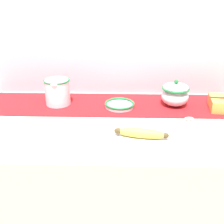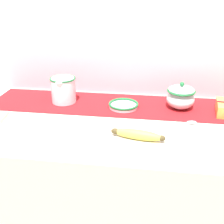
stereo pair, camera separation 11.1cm
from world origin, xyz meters
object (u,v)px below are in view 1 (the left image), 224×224
sugar_bowl (175,94)px  small_dish (120,105)px  banana (141,133)px  cream_pitcher (58,91)px  spoon (186,119)px

sugar_bowl → small_dish: bearing=-174.1°
sugar_bowl → banana: (-0.17, -0.30, -0.04)m
sugar_bowl → banana: size_ratio=0.62×
cream_pitcher → banana: (0.36, -0.30, -0.05)m
cream_pitcher → spoon: (0.56, -0.15, -0.06)m
small_dish → spoon: bearing=-24.2°
sugar_bowl → small_dish: sugar_bowl is taller
cream_pitcher → small_dish: size_ratio=1.03×
cream_pitcher → spoon: cream_pitcher is taller
small_dish → sugar_bowl: bearing=5.9°
cream_pitcher → sugar_bowl: 0.54m
cream_pitcher → sugar_bowl: bearing=-0.1°
small_dish → spoon: 0.30m
cream_pitcher → banana: 0.48m
cream_pitcher → small_dish: (0.28, -0.03, -0.05)m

